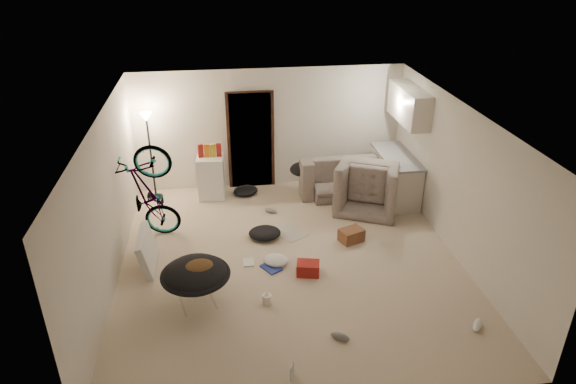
{
  "coord_description": "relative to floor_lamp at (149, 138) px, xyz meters",
  "views": [
    {
      "loc": [
        -1.03,
        -7.0,
        4.81
      ],
      "look_at": [
        0.04,
        0.6,
        0.97
      ],
      "focal_mm": 32.0,
      "sensor_mm": 36.0,
      "label": 1
    }
  ],
  "objects": [
    {
      "name": "wall_back",
      "position": [
        2.4,
        0.36,
        -0.06
      ],
      "size": [
        5.5,
        0.02,
        2.5
      ],
      "primitive_type": "cube",
      "color": "silver",
      "rests_on": "floor"
    },
    {
      "name": "shoe_1",
      "position": [
        2.26,
        -0.98,
        -1.26
      ],
      "size": [
        0.27,
        0.23,
        0.1
      ],
      "primitive_type": "ellipsoid",
      "rotation": [
        0.0,
        0.0,
        -0.59
      ],
      "color": "slate",
      "rests_on": "floor"
    },
    {
      "name": "book_blue",
      "position": [
        2.06,
        -2.83,
        -1.29
      ],
      "size": [
        0.37,
        0.39,
        0.03
      ],
      "primitive_type": "cube",
      "rotation": [
        0.0,
        0.0,
        0.56
      ],
      "color": "#293995",
      "rests_on": "floor"
    },
    {
      "name": "ceiling",
      "position": [
        2.4,
        -2.65,
        1.2
      ],
      "size": [
        5.5,
        6.0,
        0.02
      ],
      "primitive_type": "cube",
      "color": "white",
      "rests_on": "wall_back"
    },
    {
      "name": "wall_left",
      "position": [
        -0.36,
        -2.65,
        -0.06
      ],
      "size": [
        0.02,
        6.0,
        2.5
      ],
      "primitive_type": "cube",
      "color": "silver",
      "rests_on": "floor"
    },
    {
      "name": "shoe_3",
      "position": [
        2.79,
        -4.57,
        -1.26
      ],
      "size": [
        0.28,
        0.24,
        0.1
      ],
      "primitive_type": "ellipsoid",
      "rotation": [
        0.0,
        0.0,
        -0.59
      ],
      "color": "slate",
      "rests_on": "floor"
    },
    {
      "name": "book_white",
      "position": [
        1.71,
        -2.62,
        -1.3
      ],
      "size": [
        0.18,
        0.23,
        0.02
      ],
      "primitive_type": "cube",
      "rotation": [
        0.0,
        0.0,
        -0.01
      ],
      "color": "silver",
      "rests_on": "floor"
    },
    {
      "name": "armchair",
      "position": [
        4.22,
        -0.91,
        -0.93
      ],
      "size": [
        1.47,
        1.4,
        0.75
      ],
      "primitive_type": "imported",
      "rotation": [
        0.0,
        0.0,
        2.72
      ],
      "color": "#353C35",
      "rests_on": "floor"
    },
    {
      "name": "drink_case_b",
      "position": [
        2.62,
        -3.05,
        -1.2
      ],
      "size": [
        0.4,
        0.33,
        0.21
      ],
      "primitive_type": "cube",
      "rotation": [
        0.0,
        0.0,
        -0.21
      ],
      "color": "maroon",
      "rests_on": "floor"
    },
    {
      "name": "clothes_lump_c",
      "position": [
        2.15,
        -2.7,
        -1.24
      ],
      "size": [
        0.54,
        0.53,
        0.13
      ],
      "primitive_type": "ellipsoid",
      "rotation": [
        0.0,
        0.0,
        -0.56
      ],
      "color": "silver",
      "rests_on": "floor"
    },
    {
      "name": "tv_box",
      "position": [
        0.1,
        -2.47,
        -1.01
      ],
      "size": [
        0.23,
        0.91,
        0.61
      ],
      "primitive_type": "cube",
      "rotation": [
        0.0,
        -0.21,
        -0.0
      ],
      "color": "silver",
      "rests_on": "floor"
    },
    {
      "name": "door_trim",
      "position": [
        2.0,
        0.29,
        -0.29
      ],
      "size": [
        0.97,
        0.04,
        2.1
      ],
      "primitive_type": "cube",
      "color": "#311A11",
      "rests_on": "floor"
    },
    {
      "name": "floor",
      "position": [
        2.4,
        -2.65,
        -1.32
      ],
      "size": [
        5.5,
        6.0,
        0.02
      ],
      "primitive_type": "cube",
      "color": "beige",
      "rests_on": "ground"
    },
    {
      "name": "hoodie",
      "position": [
        0.96,
        -3.58,
        -0.68
      ],
      "size": [
        0.57,
        0.52,
        0.22
      ],
      "primitive_type": "ellipsoid",
      "rotation": [
        0.0,
        0.0,
        0.28
      ],
      "color": "#51361B",
      "rests_on": "saucer_chair"
    },
    {
      "name": "saucer_chair",
      "position": [
        0.91,
        -3.55,
        -0.89
      ],
      "size": [
        1.0,
        1.0,
        0.71
      ],
      "color": "silver",
      "rests_on": "floor"
    },
    {
      "name": "floor_lamp",
      "position": [
        0.0,
        0.0,
        0.0
      ],
      "size": [
        0.28,
        0.28,
        1.81
      ],
      "color": "black",
      "rests_on": "floor"
    },
    {
      "name": "counter_top",
      "position": [
        4.83,
        -0.65,
        -0.41
      ],
      "size": [
        0.64,
        1.54,
        0.04
      ],
      "primitive_type": "cube",
      "color": "gray",
      "rests_on": "kitchen_counter"
    },
    {
      "name": "snack_box_0",
      "position": [
        0.97,
        -0.1,
        -0.31
      ],
      "size": [
        0.12,
        0.1,
        0.3
      ],
      "primitive_type": "cube",
      "rotation": [
        0.0,
        0.0,
        0.28
      ],
      "color": "maroon",
      "rests_on": "mini_fridge"
    },
    {
      "name": "snack_box_1",
      "position": [
        1.09,
        -0.1,
        -0.31
      ],
      "size": [
        0.11,
        0.08,
        0.3
      ],
      "primitive_type": "cube",
      "rotation": [
        0.0,
        0.0,
        -0.08
      ],
      "color": "orange",
      "rests_on": "mini_fridge"
    },
    {
      "name": "kitchen_uppers",
      "position": [
        4.96,
        -0.65,
        0.64
      ],
      "size": [
        0.38,
        1.4,
        0.65
      ],
      "primitive_type": "cube",
      "color": "beige",
      "rests_on": "wall_right"
    },
    {
      "name": "doorway",
      "position": [
        2.0,
        0.32,
        -0.29
      ],
      "size": [
        0.85,
        0.1,
        2.04
      ],
      "primitive_type": "cube",
      "color": "black",
      "rests_on": "floor"
    },
    {
      "name": "juicer",
      "position": [
        1.9,
        -3.68,
        -1.22
      ],
      "size": [
        0.14,
        0.14,
        0.21
      ],
      "color": "white",
      "rests_on": "floor"
    },
    {
      "name": "clothes_lump_a",
      "position": [
        2.05,
        -1.87,
        -1.21
      ],
      "size": [
        0.58,
        0.5,
        0.18
      ],
      "primitive_type": "ellipsoid",
      "rotation": [
        0.0,
        0.0,
        -0.01
      ],
      "color": "black",
      "rests_on": "floor"
    },
    {
      "name": "clothes_lump_b",
      "position": [
        1.83,
        -0.1,
        -1.23
      ],
      "size": [
        0.65,
        0.62,
        0.16
      ],
      "primitive_type": "ellipsoid",
      "rotation": [
        0.0,
        0.0,
        0.42
      ],
      "color": "black",
      "rests_on": "floor"
    },
    {
      "name": "newspaper",
      "position": [
        2.52,
        -1.74,
        -1.3
      ],
      "size": [
        0.72,
        0.77,
        0.01
      ],
      "primitive_type": "cube",
      "rotation": [
        0.0,
        0.0,
        0.56
      ],
      "color": "#B9B6AB",
      "rests_on": "floor"
    },
    {
      "name": "snack_box_2",
      "position": [
        1.21,
        -0.1,
        -0.31
      ],
      "size": [
        0.12,
        0.1,
        0.3
      ],
      "primitive_type": "cube",
      "rotation": [
        0.0,
        0.0,
        0.34
      ],
      "color": "gold",
      "rests_on": "mini_fridge"
    },
    {
      "name": "bicycle",
      "position": [
        0.1,
        -1.58,
        -0.82
      ],
      "size": [
        1.93,
        1.01,
        1.07
      ],
      "primitive_type": "imported",
      "rotation": [
        0.0,
        -0.17,
        1.46
      ],
      "color": "black",
      "rests_on": "floor"
    },
    {
      "name": "sofa_drape",
      "position": [
        3.02,
        -0.2,
        -0.77
      ],
      "size": [
        0.61,
        0.52,
        0.28
      ],
      "primitive_type": "ellipsoid",
      "rotation": [
        0.0,
        0.0,
        0.12
      ],
      "color": "black",
      "rests_on": "sofa"
    },
    {
      "name": "mini_fridge",
      "position": [
        1.14,
        -0.1,
        -0.87
      ],
      "size": [
        0.55,
        0.55,
        0.88
      ],
      "primitive_type": "cube",
      "rotation": [
        0.0,
        0.0,
        -0.07
      ],
      "color": "white",
      "rests_on": "floor"
    },
    {
      "name": "wall_right",
      "position": [
        5.16,
        -2.65,
        -0.06
      ],
      "size": [
        0.02,
        6.0,
        2.5
      ],
      "primitive_type": "cube",
      "color": "silver",
      "rests_on": "floor"
    },
    {
      "name": "sofa",
      "position": [
        3.97,
        -0.2,
        -1.0
      ],
      "size": [
        2.14,
        0.89,
        0.62
      ],
      "primitive_type": "imported",
      "rotation": [
        0.0,
        0.0,
        3.17
      ],
      "color": "#353C35",
      "rests_on": "floor"
    },
    {
      "name": "wall_front",
      "position": [
        2.4,
        -5.66,
        -0.06
      ],
      "size": [
        5.5,
        0.02,
        2.5
      ],
      "primitive_type": "cube",
      "color": "silver",
      "rests_on": "floor"
    },
    {
      "name": "drink_case_a",
      "position": [
        3.55,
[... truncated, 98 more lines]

